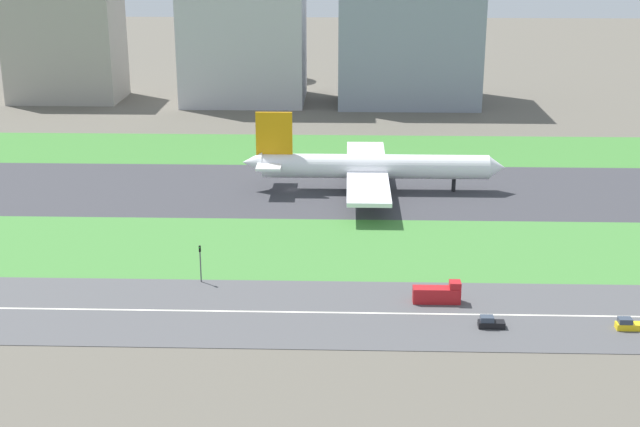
% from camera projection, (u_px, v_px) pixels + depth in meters
% --- Properties ---
extents(ground_plane, '(800.00, 800.00, 0.00)m').
position_uv_depth(ground_plane, '(291.00, 190.00, 224.78)').
color(ground_plane, '#5B564C').
extents(runway, '(280.00, 46.00, 0.10)m').
position_uv_depth(runway, '(291.00, 190.00, 224.76)').
color(runway, '#38383D').
rests_on(runway, ground_plane).
extents(grass_median_north, '(280.00, 36.00, 0.10)m').
position_uv_depth(grass_median_north, '(300.00, 149.00, 263.64)').
color(grass_median_north, '#3D7A33').
rests_on(grass_median_north, ground_plane).
extents(grass_median_south, '(280.00, 36.00, 0.10)m').
position_uv_depth(grass_median_south, '(279.00, 247.00, 185.88)').
color(grass_median_south, '#427F38').
rests_on(grass_median_south, ground_plane).
extents(highway, '(280.00, 28.00, 0.10)m').
position_uv_depth(highway, '(265.00, 312.00, 155.54)').
color(highway, '#4C4C4F').
rests_on(highway, ground_plane).
extents(highway_centerline, '(266.00, 0.50, 0.01)m').
position_uv_depth(highway_centerline, '(265.00, 312.00, 155.52)').
color(highway_centerline, silver).
rests_on(highway_centerline, highway).
extents(airliner, '(65.00, 56.00, 19.70)m').
position_uv_depth(airliner, '(368.00, 167.00, 222.23)').
color(airliner, white).
rests_on(airliner, runway).
extents(truck_0, '(8.40, 2.50, 4.00)m').
position_uv_depth(truck_0, '(438.00, 294.00, 158.86)').
color(truck_0, '#B2191E').
rests_on(truck_0, highway).
extents(car_2, '(4.40, 1.80, 2.00)m').
position_uv_depth(car_2, '(628.00, 325.00, 148.70)').
color(car_2, yellow).
rests_on(car_2, highway).
extents(car_1, '(4.40, 1.80, 2.00)m').
position_uv_depth(car_1, '(490.00, 323.00, 149.38)').
color(car_1, black).
rests_on(car_1, highway).
extents(traffic_light, '(0.36, 0.50, 7.20)m').
position_uv_depth(traffic_light, '(200.00, 261.00, 166.91)').
color(traffic_light, '#4C4C51').
rests_on(traffic_light, highway).
extents(terminal_building, '(39.65, 26.20, 37.72)m').
position_uv_depth(terminal_building, '(66.00, 48.00, 329.60)').
color(terminal_building, '#9E998E').
rests_on(terminal_building, ground_plane).
extents(hangar_building, '(43.83, 36.37, 54.20)m').
position_uv_depth(hangar_building, '(244.00, 26.00, 325.03)').
color(hangar_building, '#B2B2B7').
rests_on(hangar_building, ground_plane).
extents(office_tower, '(50.08, 39.87, 47.56)m').
position_uv_depth(office_tower, '(408.00, 36.00, 324.30)').
color(office_tower, gray).
rests_on(office_tower, ground_plane).
extents(fuel_tank_west, '(23.39, 23.39, 16.43)m').
position_uv_depth(fuel_tank_west, '(270.00, 60.00, 373.51)').
color(fuel_tank_west, silver).
rests_on(fuel_tank_west, ground_plane).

